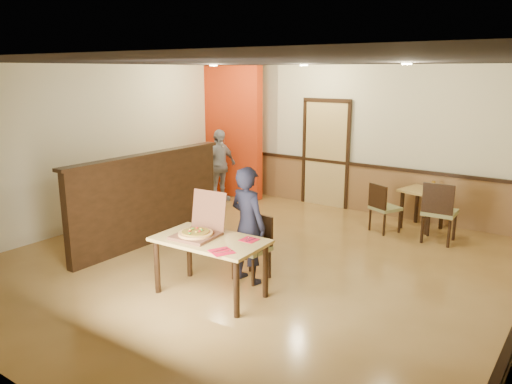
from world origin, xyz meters
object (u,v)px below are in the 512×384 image
main_table (210,247)px  pizza_box (198,231)px  side_chair_right (439,210)px  diner (248,225)px  side_table (423,199)px  diner_chair (254,244)px  passerby (219,166)px  side_chair_left (383,206)px  condiment (433,185)px

main_table → pizza_box: 0.25m
side_chair_right → diner: size_ratio=0.65×
side_table → pizza_box: size_ratio=1.26×
side_chair_right → pizza_box: 4.03m
side_chair_right → diner_chair: bearing=57.3°
main_table → side_chair_right: 3.94m
passerby → pizza_box: (2.64, -3.60, 0.03)m
main_table → side_chair_left: size_ratio=1.65×
diner → passerby: bearing=-36.1°
diner_chair → side_chair_right: size_ratio=0.84×
pizza_box → diner_chair: bearing=62.4°
main_table → diner_chair: 0.77m
condiment → side_table: bearing=-142.6°
diner_chair → condiment: condiment is taller
diner_chair → main_table: bearing=-94.5°
condiment → side_chair_left: bearing=-130.7°
side_chair_right → passerby: bearing=-3.7°
passerby → side_chair_left: bearing=-81.5°
side_table → condiment: condiment is taller
side_chair_left → passerby: 3.62m
passerby → condiment: bearing=-71.9°
side_chair_right → pizza_box: bearing=58.8°
pizza_box → side_table: bearing=65.3°
main_table → side_chair_right: side_chair_right is taller
main_table → passerby: (-2.82, 3.59, 0.14)m
diner → pizza_box: size_ratio=2.47×
pizza_box → condiment: 4.56m
side_chair_left → side_table: side_chair_left is taller
side_table → pizza_box: (-1.44, -4.17, 0.27)m
side_table → diner: size_ratio=0.51×
diner → pizza_box: (-0.30, -0.61, 0.03)m
main_table → diner_chair: size_ratio=1.65×
diner_chair → pizza_box: size_ratio=1.36×
diner → diner_chair: bearing=-81.2°
side_chair_left → condiment: 0.98m
main_table → pizza_box: bearing=179.1°
diner → condiment: size_ratio=10.15×
pizza_box → condiment: size_ratio=4.11×
diner_chair → pizza_box: (-0.30, -0.75, 0.33)m
diner → passerby: (-2.94, 2.99, -0.01)m
diner_chair → passerby: passerby is taller
diner_chair → condiment: bearing=74.9°
side_chair_left → side_chair_right: size_ratio=0.85×
diner_chair → side_table: diner_chair is taller
main_table → diner: bearing=75.9°
main_table → pizza_box: (-0.18, -0.01, 0.17)m
passerby → side_table: bearing=-73.0°
side_chair_left → diner: 3.04m
side_table → passerby: bearing=-172.0°
passerby → pizza_box: passerby is taller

